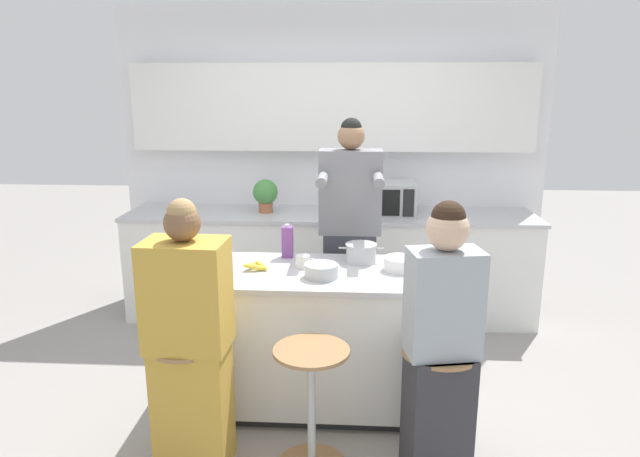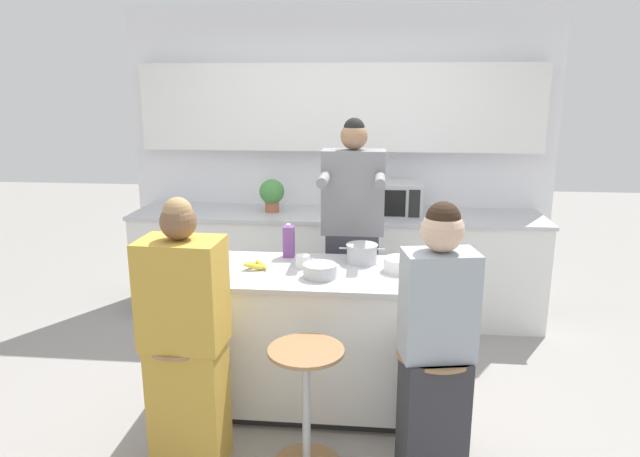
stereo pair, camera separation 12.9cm
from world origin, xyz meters
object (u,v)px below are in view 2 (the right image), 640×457
Objects in this scene: bar_stool_rightmost at (433,404)px; juice_carton at (289,241)px; cooking_pot at (362,253)px; microwave at (391,199)px; bar_stool_leftmost at (186,391)px; person_cooking at (352,247)px; banana_bunch at (256,265)px; bar_stool_center at (306,401)px; kitchen_island at (319,337)px; coffee_cup_near at (303,261)px; person_wrapped_blanket at (186,343)px; fruit_bowl at (320,271)px; person_seated_near at (436,355)px; potted_plant at (272,193)px.

juice_carton is at bearing 134.63° from bar_stool_rightmost.
cooking_pot is 0.58× the size of microwave.
juice_carton is at bearing 64.22° from bar_stool_leftmost.
bar_stool_leftmost is 1.36m from cooking_pot.
person_cooking is at bearing 100.79° from cooking_pot.
person_cooking is 0.84m from banana_bunch.
bar_stool_center is 1.38× the size of microwave.
bar_stool_leftmost is at bearing -136.68° from kitchen_island.
coffee_cup_near is 0.68× the size of banana_bunch.
person_wrapped_blanket is at bearing -113.28° from juice_carton.
kitchen_island is at bearing 43.32° from bar_stool_leftmost.
cooking_pot is at bearing -9.51° from juice_carton.
fruit_bowl is at bearing -55.44° from coffee_cup_near.
kitchen_island is at bearing 124.04° from person_seated_near.
person_seated_near is 5.09× the size of cooking_pot.
person_wrapped_blanket reaches higher than bar_stool_leftmost.
banana_bunch is at bearing 121.27° from bar_stool_center.
bar_stool_center is 1.36m from person_cooking.
person_seated_near is (0.66, -0.01, 0.30)m from bar_stool_center.
bar_stool_rightmost is 1.41m from person_cooking.
person_cooking is at bearing -50.13° from potted_plant.
person_cooking is (-0.48, 1.23, 0.49)m from bar_stool_rightmost.
bar_stool_center is 3.92× the size of banana_bunch.
microwave is 1.04m from potted_plant.
cooking_pot reaches higher than banana_bunch.
bar_stool_rightmost is (0.66, 0.03, 0.00)m from bar_stool_center.
person_cooking is 6.23× the size of potted_plant.
coffee_cup_near is 1.51m from potted_plant.
fruit_bowl is 1.64m from microwave.
person_seated_near is 5.14× the size of potted_plant.
potted_plant is (-1.03, 0.05, 0.02)m from microwave.
person_wrapped_blanket reaches higher than microwave.
cooking_pot is at bearing -79.06° from person_cooking.
person_cooking is 1.37m from person_seated_near.
microwave is (-0.19, 2.11, 0.38)m from person_seated_near.
cooking_pot is 1.45× the size of fruit_bowl.
juice_carton is at bearing 103.72° from bar_stool_center.
person_cooking is at bearing 73.15° from kitchen_island.
kitchen_island is 8.23× the size of fruit_bowl.
coffee_cup_near reaches higher than banana_bunch.
person_seated_near is at bearing -46.78° from juice_carton.
juice_carton reaches higher than bar_stool_leftmost.
cooking_pot is (0.89, 0.86, 0.26)m from person_wrapped_blanket.
juice_carton is at bearing -120.97° from microwave.
banana_bunch reaches higher than bar_stool_rightmost.
cooking_pot is 0.50m from juice_carton.
kitchen_island reaches higher than bar_stool_rightmost.
coffee_cup_near reaches higher than bar_stool_leftmost.
person_wrapped_blanket reaches higher than juice_carton.
cooking_pot reaches higher than fruit_bowl.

